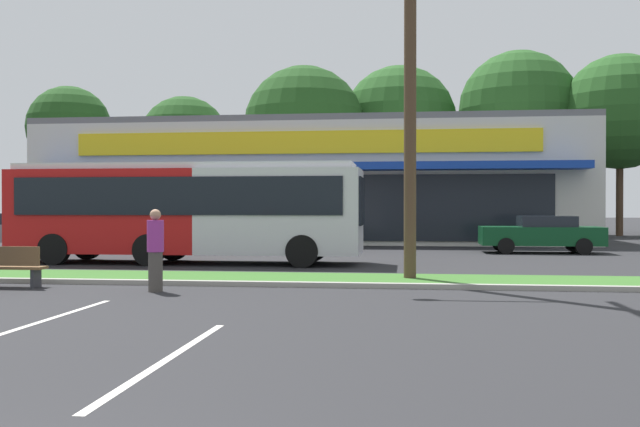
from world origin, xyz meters
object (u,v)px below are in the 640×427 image
(utility_pole, at_px, (405,47))
(car_1, at_px, (291,232))
(car_2, at_px, (542,234))
(city_bus, at_px, (187,209))
(bus_stop_bench, at_px, (9,266))
(pedestrian_by_pole, at_px, (155,250))

(utility_pole, distance_m, car_1, 13.49)
(utility_pole, bearing_deg, car_2, 65.15)
(city_bus, xyz_separation_m, car_1, (2.35, 6.60, -0.98))
(utility_pole, xyz_separation_m, city_bus, (-7.08, 5.02, -3.97))
(bus_stop_bench, xyz_separation_m, pedestrian_by_pole, (3.62, -0.37, 0.40))
(utility_pole, relative_size, city_bus, 0.94)
(city_bus, distance_m, bus_stop_bench, 7.55)
(city_bus, height_order, bus_stop_bench, city_bus)
(utility_pole, distance_m, bus_stop_bench, 10.63)
(city_bus, bearing_deg, car_1, 70.56)
(car_1, bearing_deg, car_2, -179.65)
(pedestrian_by_pole, bearing_deg, bus_stop_bench, 77.63)
(car_1, height_order, pedestrian_by_pole, pedestrian_by_pole)
(utility_pole, height_order, bus_stop_bench, utility_pole)
(city_bus, xyz_separation_m, bus_stop_bench, (-1.92, -7.19, -1.26))
(city_bus, distance_m, car_1, 7.08)
(car_2, bearing_deg, bus_stop_bench, 43.87)
(car_1, relative_size, pedestrian_by_pole, 2.44)
(bus_stop_bench, bearing_deg, car_2, -136.13)
(city_bus, bearing_deg, car_2, 28.24)
(utility_pole, distance_m, city_bus, 9.55)
(bus_stop_bench, height_order, car_1, car_1)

